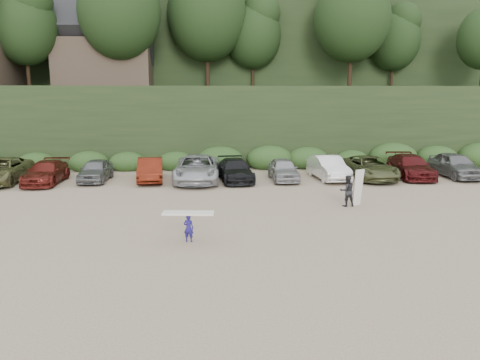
{
  "coord_description": "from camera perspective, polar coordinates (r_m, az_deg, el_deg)",
  "views": [
    {
      "loc": [
        -3.72,
        -19.38,
        5.5
      ],
      "look_at": [
        -1.85,
        3.0,
        1.3
      ],
      "focal_mm": 35.0,
      "sensor_mm": 36.0,
      "label": 1
    }
  ],
  "objects": [
    {
      "name": "parked_cars",
      "position": [
        29.62,
        -5.02,
        1.33
      ],
      "size": [
        36.41,
        6.29,
        1.64
      ],
      "color": "#AFAEB3",
      "rests_on": "ground"
    },
    {
      "name": "hillside_backdrop",
      "position": [
        55.71,
        -1.25,
        16.48
      ],
      "size": [
        90.0,
        41.5,
        28.0
      ],
      "color": "black",
      "rests_on": "ground"
    },
    {
      "name": "ground",
      "position": [
        20.49,
        5.89,
        -5.04
      ],
      "size": [
        120.0,
        120.0,
        0.0
      ],
      "primitive_type": "plane",
      "color": "tan",
      "rests_on": "ground"
    },
    {
      "name": "child_surfer",
      "position": [
        17.57,
        -6.3,
        -5.06
      ],
      "size": [
        1.96,
        0.74,
        1.15
      ],
      "color": "navy",
      "rests_on": "ground"
    },
    {
      "name": "adult_surfer",
      "position": [
        23.51,
        13.03,
        -1.26
      ],
      "size": [
        1.24,
        0.64,
        1.82
      ],
      "color": "black",
      "rests_on": "ground"
    }
  ]
}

